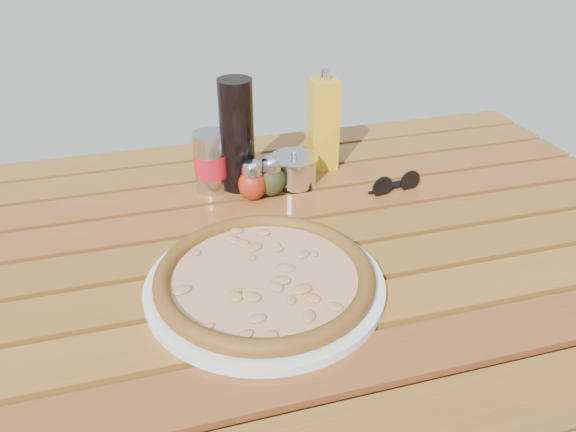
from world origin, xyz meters
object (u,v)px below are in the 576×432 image
object	(u,v)px
plate	(265,285)
soda_can	(211,162)
table	(291,272)
olive_oil_cruet	(323,124)
parmesan_tin	(294,169)
pepper_shaker	(252,181)
pizza	(265,276)
sunglasses	(395,184)
dark_bottle	(237,136)
oregano_shaker	(271,177)

from	to	relation	value
plate	soda_can	xyz separation A→B (m)	(-0.02, 0.34, 0.05)
table	olive_oil_cruet	size ratio (longest dim) A/B	6.67
soda_can	parmesan_tin	bearing A→B (deg)	-6.85
olive_oil_cruet	pepper_shaker	bearing A→B (deg)	-150.22
table	pizza	bearing A→B (deg)	-121.44
sunglasses	pepper_shaker	bearing A→B (deg)	161.86
soda_can	parmesan_tin	xyz separation A→B (m)	(0.16, -0.02, -0.03)
dark_bottle	sunglasses	distance (m)	0.32
pepper_shaker	dark_bottle	bearing A→B (deg)	104.51
table	soda_can	bearing A→B (deg)	115.62
pizza	oregano_shaker	size ratio (longest dim) A/B	5.39
plate	olive_oil_cruet	size ratio (longest dim) A/B	1.71
oregano_shaker	table	bearing A→B (deg)	-91.83
dark_bottle	soda_can	distance (m)	0.07
pepper_shaker	olive_oil_cruet	size ratio (longest dim) A/B	0.39
oregano_shaker	dark_bottle	bearing A→B (deg)	137.30
soda_can	plate	bearing A→B (deg)	-86.04
pepper_shaker	oregano_shaker	xyz separation A→B (m)	(0.04, 0.01, 0.00)
pizza	sunglasses	bearing A→B (deg)	35.53
parmesan_tin	table	bearing A→B (deg)	-107.72
table	plate	world-z (taller)	plate
pizza	soda_can	world-z (taller)	soda_can
table	pepper_shaker	bearing A→B (deg)	102.63
plate	oregano_shaker	bearing A→B (deg)	73.81
pepper_shaker	sunglasses	bearing A→B (deg)	-9.99
plate	sunglasses	xyz separation A→B (m)	(0.32, 0.23, 0.01)
dark_bottle	pizza	bearing A→B (deg)	-95.02
olive_oil_cruet	pizza	bearing A→B (deg)	-120.08
dark_bottle	sunglasses	size ratio (longest dim) A/B	2.00
soda_can	sunglasses	world-z (taller)	soda_can
pizza	parmesan_tin	xyz separation A→B (m)	(0.14, 0.32, 0.01)
table	sunglasses	xyz separation A→B (m)	(0.24, 0.10, 0.09)
pepper_shaker	parmesan_tin	bearing A→B (deg)	23.17
dark_bottle	parmesan_tin	size ratio (longest dim) A/B	1.94
parmesan_tin	sunglasses	size ratio (longest dim) A/B	1.03
olive_oil_cruet	parmesan_tin	world-z (taller)	olive_oil_cruet
parmesan_tin	oregano_shaker	bearing A→B (deg)	-149.15
pepper_shaker	olive_oil_cruet	xyz separation A→B (m)	(0.18, 0.10, 0.06)
plate	olive_oil_cruet	xyz separation A→B (m)	(0.22, 0.38, 0.09)
pepper_shaker	oregano_shaker	size ratio (longest dim) A/B	1.00
pizza	oregano_shaker	world-z (taller)	oregano_shaker
table	olive_oil_cruet	world-z (taller)	olive_oil_cruet
soda_can	pepper_shaker	bearing A→B (deg)	-41.76
parmesan_tin	dark_bottle	bearing A→B (deg)	171.81
olive_oil_cruet	sunglasses	xyz separation A→B (m)	(0.10, -0.15, -0.08)
dark_bottle	olive_oil_cruet	size ratio (longest dim) A/B	1.05
pepper_shaker	soda_can	distance (m)	0.09
pizza	pepper_shaker	bearing A→B (deg)	81.01
plate	soda_can	size ratio (longest dim) A/B	3.00
plate	pizza	size ratio (longest dim) A/B	0.81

